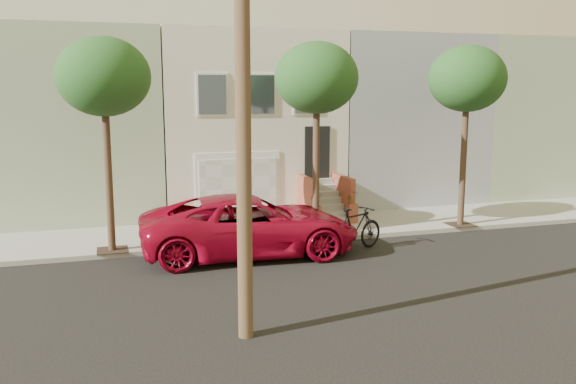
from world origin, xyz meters
name	(u,v)px	position (x,y,z in m)	size (l,w,h in m)	color
ground	(329,277)	(0.00, 0.00, 0.00)	(90.00, 90.00, 0.00)	black
sidewalk	(275,230)	(0.00, 5.35, 0.07)	(40.00, 3.70, 0.15)	#9A988C
house_row	(238,119)	(0.00, 11.19, 3.64)	(33.10, 11.70, 7.00)	beige
tree_left	(104,78)	(-5.50, 3.90, 5.26)	(2.70, 2.57, 6.30)	#2D2116
tree_mid	(317,79)	(1.00, 3.90, 5.26)	(2.70, 2.57, 6.30)	#2D2116
tree_right	(467,80)	(6.50, 3.90, 5.26)	(2.70, 2.57, 6.30)	#2D2116
pickup_truck	(250,225)	(-1.50, 2.75, 0.91)	(3.01, 6.52, 1.81)	maroon
motorcycle	(355,229)	(1.68, 2.16, 0.69)	(0.65, 2.31, 1.39)	black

